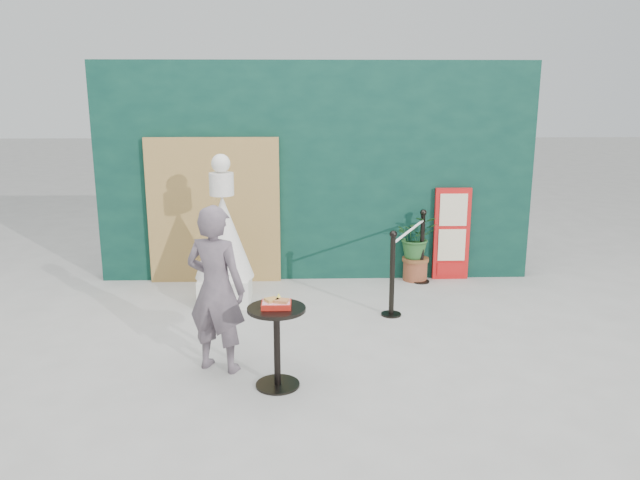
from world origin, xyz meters
The scene contains 10 objects.
ground centered at (0.00, 0.00, 0.00)m, with size 60.00×60.00×0.00m, color #ADAAA5.
back_wall centered at (0.00, 3.15, 1.50)m, with size 6.00×0.30×3.00m, color #092C25.
bamboo_fence centered at (-1.40, 2.94, 1.00)m, with size 1.80×0.08×2.00m, color tan.
woman centered at (-1.01, 0.10, 0.80)m, with size 0.58×0.38×1.60m, color slate.
menu_board centered at (1.90, 2.95, 0.65)m, with size 0.50×0.07×1.30m.
statue centered at (-1.17, 2.03, 0.76)m, with size 0.73×0.73×1.87m.
cafe_table centered at (-0.43, -0.28, 0.50)m, with size 0.52×0.52×0.75m.
food_basket centered at (-0.43, -0.28, 0.79)m, with size 0.26×0.19×0.11m.
planter centered at (1.39, 2.90, 0.55)m, with size 0.55×0.48×0.94m.
stanchion_barrier centered at (1.16, 2.15, 0.49)m, with size 0.84×1.54×1.03m.
Camera 1 is at (-0.21, -5.48, 2.61)m, focal length 35.00 mm.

